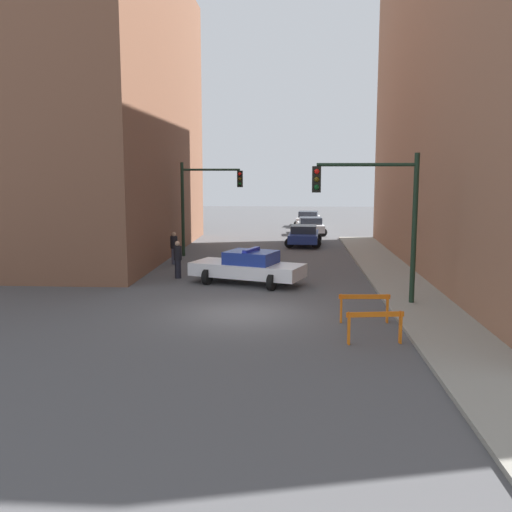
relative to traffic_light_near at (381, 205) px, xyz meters
The scene contains 13 objects.
ground_plane 6.08m from the traffic_light_near, 162.62° to the right, with size 120.00×120.00×0.00m, color #4C4C4F.
sidewalk_right 4.05m from the traffic_light_near, 45.18° to the right, with size 2.40×44.00×0.12m.
building_corner_left 21.39m from the traffic_light_near, 143.19° to the left, with size 14.00×20.00×16.24m.
traffic_light_near is the anchor object (origin of this frame).
traffic_light_far 13.96m from the traffic_light_near, 125.12° to the left, with size 3.44×0.35×5.20m.
police_car 6.68m from the traffic_light_near, 143.57° to the left, with size 5.05×3.35×1.52m.
parked_car_near 16.88m from the traffic_light_near, 97.94° to the left, with size 2.45×4.40×1.31m.
parked_car_mid 23.24m from the traffic_light_near, 94.14° to the left, with size 2.39×4.37×1.31m.
parked_car_far 29.89m from the traffic_light_near, 93.15° to the left, with size 2.54×4.45×1.31m.
pedestrian_crossing 9.74m from the traffic_light_near, 149.79° to the left, with size 0.50×0.50×1.66m.
pedestrian_corner 12.72m from the traffic_light_near, 136.71° to the left, with size 0.51×0.51×1.66m.
barrier_front 5.54m from the traffic_light_near, 99.47° to the right, with size 1.59×0.36×0.90m.
barrier_mid 3.87m from the traffic_light_near, 108.01° to the right, with size 1.60×0.24×0.90m.
Camera 1 is at (1.66, -18.46, 4.67)m, focal length 40.00 mm.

